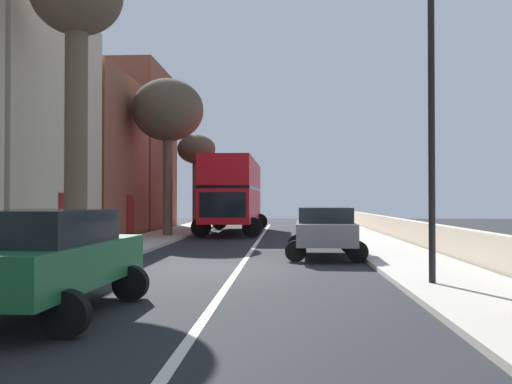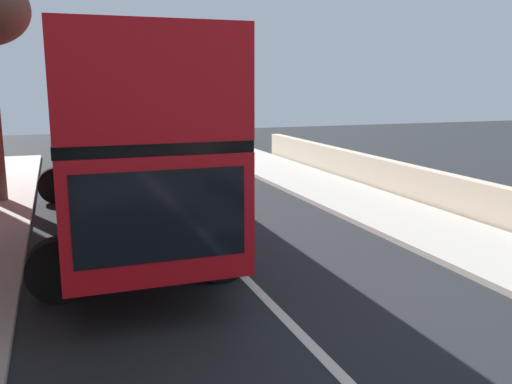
# 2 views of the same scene
# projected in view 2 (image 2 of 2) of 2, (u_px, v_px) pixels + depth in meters

# --- Properties ---
(double_decker_bus) EXTENTS (3.57, 10.96, 4.06)m
(double_decker_bus) POSITION_uv_depth(u_px,v_px,m) (115.00, 127.00, 11.85)
(double_decker_bus) COLOR red
(double_decker_bus) RESTS_ON ground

